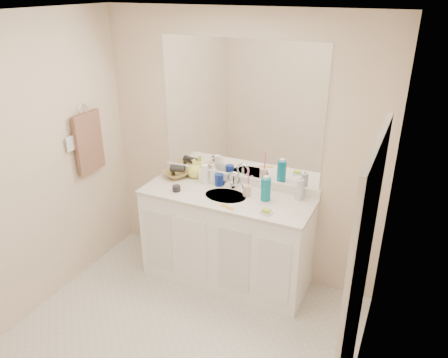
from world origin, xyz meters
The scene contains 30 objects.
floor centered at (0.00, 0.00, 0.00)m, with size 2.60×2.60×0.00m, color beige.
ceiling centered at (0.00, 0.00, 2.40)m, with size 2.60×2.60×0.02m, color white.
wall_back centered at (0.00, 1.30, 1.20)m, with size 2.60×0.02×2.40m, color beige.
wall_left centered at (-1.30, 0.00, 1.20)m, with size 0.02×2.60×2.40m, color beige.
wall_right centered at (1.30, 0.00, 1.20)m, with size 0.02×2.60×2.40m, color beige.
vanity_cabinet centered at (0.00, 1.02, 0.42)m, with size 1.50×0.55×0.85m, color white.
countertop centered at (0.00, 1.02, 0.86)m, with size 1.52×0.57×0.03m, color silver.
backsplash centered at (0.00, 1.29, 0.92)m, with size 1.52×0.03×0.08m, color white.
sink_basin centered at (0.00, 1.00, 0.87)m, with size 0.37×0.37×0.02m, color #BBB6A4.
faucet centered at (0.00, 1.18, 0.94)m, with size 0.02×0.02×0.11m, color silver.
mirror centered at (0.00, 1.29, 1.56)m, with size 1.48×0.01×1.20m, color white.
blue_mug centered at (-0.14, 1.17, 0.93)m, with size 0.08×0.08×0.11m, color navy.
tan_cup centered at (0.17, 1.09, 0.93)m, with size 0.07×0.07×0.10m, color beige.
toothbrush centered at (0.18, 1.09, 1.03)m, with size 0.01×0.01×0.21m, color #E43CAB.
mouthwash_bottle centered at (0.34, 1.08, 0.98)m, with size 0.08×0.08×0.20m, color #0B7084.
clear_pump_bottle centered at (0.59, 1.22, 0.97)m, with size 0.07×0.07×0.18m, color silver.
soap_dish centered at (0.43, 0.86, 0.89)m, with size 0.09×0.07×0.01m, color silver.
green_soap centered at (0.43, 0.86, 0.90)m, with size 0.06×0.05×0.02m, color #B0D032.
orange_comb centered at (0.10, 0.82, 0.88)m, with size 0.14×0.03×0.01m, color orange.
dark_jar centered at (-0.43, 0.90, 0.91)m, with size 0.07×0.07×0.05m, color black.
extra_white_bottle centered at (-0.28, 1.16, 0.97)m, with size 0.06×0.06×0.18m, color white.
soap_bottle_white centered at (-0.21, 1.20, 0.97)m, with size 0.07×0.07×0.18m, color white.
soap_bottle_cream centered at (-0.32, 1.19, 0.96)m, with size 0.07×0.07×0.16m, color #FFF3CF.
soap_bottle_yellow centered at (-0.43, 1.23, 0.97)m, with size 0.14×0.14×0.18m, color #E0E358.
wicker_basket centered at (-0.59, 1.17, 0.91)m, with size 0.23×0.23×0.06m, color olive.
hair_dryer centered at (-0.57, 1.17, 0.97)m, with size 0.07×0.07×0.14m, color black.
towel_ring centered at (-1.27, 0.77, 1.55)m, with size 0.11×0.11×0.01m, color silver.
hand_towel centered at (-1.25, 0.77, 1.25)m, with size 0.04×0.32×0.55m, color brown.
switch_plate centered at (-1.27, 0.57, 1.30)m, with size 0.01×0.09×0.13m, color silver.
door centered at (1.29, -0.30, 1.00)m, with size 0.02×0.82×2.00m, color white.
Camera 1 is at (1.43, -2.06, 2.57)m, focal length 35.00 mm.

